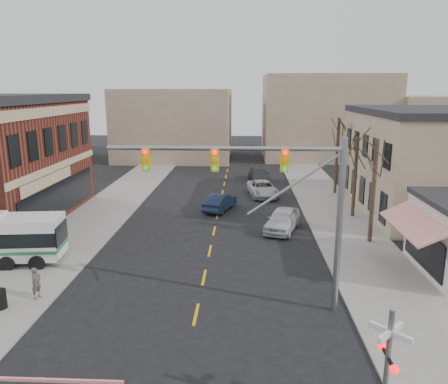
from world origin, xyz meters
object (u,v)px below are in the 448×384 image
Objects in this scene: car_a at (282,220)px; car_d at (259,175)px; pedestrian_near at (36,283)px; pedestrian_far at (18,243)px; rr_crossing_east at (371,373)px; traffic_signal_mast at (276,189)px; trash_bin at (0,299)px; car_b at (220,202)px; car_c at (263,189)px.

car_a is 17.53m from car_d.
car_d is 31.11m from pedestrian_near.
pedestrian_near is at bearing -112.65° from pedestrian_far.
traffic_signal_mast is at bearing 107.57° from rr_crossing_east.
trash_bin is 0.21× the size of car_b.
car_d is (12.84, 29.96, 0.13)m from trash_bin.
traffic_signal_mast is 2.14× the size of car_d.
car_d is 3.11× the size of pedestrian_near.
traffic_signal_mast reaches higher than rr_crossing_east.
pedestrian_far is at bearing -129.28° from car_d.
car_d is at bearing 89.50° from traffic_signal_mast.
pedestrian_far is at bearing -142.07° from car_c.
pedestrian_far is at bearing 143.22° from rr_crossing_east.
car_c is (3.78, 5.20, 0.01)m from car_b.
car_a is (-0.94, 19.08, -1.16)m from rr_crossing_east.
car_c is (0.37, 22.10, -5.03)m from traffic_signal_mast.
car_a reaches higher than car_c.
car_c is 7.10m from car_d.
car_b reaches higher than car_d.
car_b is at bearing 103.31° from rr_crossing_east.
trash_bin is 19.90m from car_b.
car_a is at bearing 83.21° from traffic_signal_mast.
car_d is (-0.11, 7.10, -0.02)m from car_c.
rr_crossing_east is 21.60m from pedestrian_far.
car_a reaches higher than car_b.
traffic_signal_mast is at bearing -78.11° from car_a.
traffic_signal_mast is 6.64× the size of pedestrian_near.
car_c is 3.07× the size of pedestrian_far.
pedestrian_far reaches higher than car_a.
trash_bin is 18.73m from car_a.
car_b is at bearing -12.68° from pedestrian_far.
trash_bin is at bearing -119.60° from car_a.
car_c is at bearing -10.97° from pedestrian_near.
traffic_signal_mast is 17.96m from car_b.
trash_bin is 26.28m from car_c.
traffic_signal_mast is 13.63m from trash_bin.
pedestrian_near is (1.22, 1.10, 0.33)m from trash_bin.
car_a is (13.98, 12.46, 0.24)m from trash_bin.
car_a is 17.46m from pedestrian_far.
car_a is 1.09× the size of car_b.
traffic_signal_mast is 1.84× the size of rr_crossing_east.
car_c is (-1.96, 29.48, -1.24)m from rr_crossing_east.
pedestrian_near is 0.91× the size of pedestrian_far.
trash_bin is (-12.58, -0.76, -5.19)m from traffic_signal_mast.
car_c is at bearing 114.30° from car_a.
pedestrian_near is at bearing -119.62° from car_a.
traffic_signal_mast reaches higher than car_c.
pedestrian_far is (-16.34, -6.15, 0.16)m from car_a.
car_c is 22.56m from pedestrian_far.
rr_crossing_east is at bearing -102.03° from pedestrian_near.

